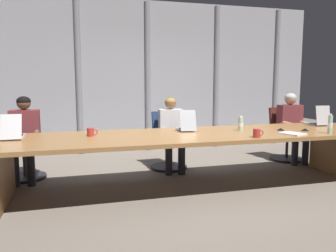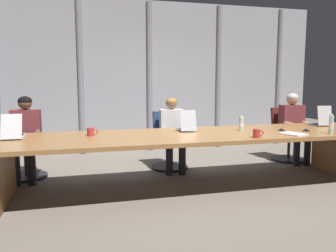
{
  "view_description": "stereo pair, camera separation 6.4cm",
  "coord_description": "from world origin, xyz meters",
  "px_view_note": "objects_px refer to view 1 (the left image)",
  "views": [
    {
      "loc": [
        -1.51,
        -4.17,
        1.42
      ],
      "look_at": [
        -0.31,
        0.11,
        0.84
      ],
      "focal_mm": 36.25,
      "sensor_mm": 36.0,
      "label": 1
    },
    {
      "loc": [
        -1.44,
        -4.19,
        1.42
      ],
      "look_at": [
        -0.31,
        0.11,
        0.84
      ],
      "focal_mm": 36.25,
      "sensor_mm": 36.0,
      "label": 2
    }
  ],
  "objects_px": {
    "conference_mic_left_side": "(281,129)",
    "spiral_notepad": "(293,134)",
    "person_left_end": "(24,133)",
    "office_chair_left_mid": "(168,147)",
    "water_bottle_primary": "(241,124)",
    "laptop_left_mid": "(186,126)",
    "office_chair_left_end": "(25,154)",
    "person_center": "(292,123)",
    "conference_mic_middle": "(305,130)",
    "laptop_center": "(318,121)",
    "person_left_mid": "(172,130)",
    "water_bottle_secondary": "(330,125)",
    "laptop_left_end": "(13,133)",
    "coffee_mug_far": "(257,133)",
    "office_chair_center": "(285,140)",
    "coffee_mug_near": "(91,132)"
  },
  "relations": [
    {
      "from": "conference_mic_left_side",
      "to": "spiral_notepad",
      "type": "xyz_separation_m",
      "value": [
        -0.05,
        -0.35,
        -0.01
      ]
    },
    {
      "from": "person_left_end",
      "to": "office_chair_left_mid",
      "type": "bearing_deg",
      "value": 94.67
    },
    {
      "from": "water_bottle_primary",
      "to": "laptop_left_mid",
      "type": "bearing_deg",
      "value": 163.18
    },
    {
      "from": "water_bottle_primary",
      "to": "office_chair_left_end",
      "type": "bearing_deg",
      "value": 160.68
    },
    {
      "from": "person_center",
      "to": "conference_mic_middle",
      "type": "bearing_deg",
      "value": -23.54
    },
    {
      "from": "laptop_center",
      "to": "person_center",
      "type": "xyz_separation_m",
      "value": [
        0.01,
        0.67,
        -0.1
      ]
    },
    {
      "from": "office_chair_left_mid",
      "to": "person_left_mid",
      "type": "distance_m",
      "value": 0.34
    },
    {
      "from": "person_center",
      "to": "conference_mic_middle",
      "type": "distance_m",
      "value": 1.3
    },
    {
      "from": "laptop_center",
      "to": "person_left_mid",
      "type": "bearing_deg",
      "value": 78.4
    },
    {
      "from": "water_bottle_secondary",
      "to": "person_center",
      "type": "bearing_deg",
      "value": 72.28
    },
    {
      "from": "laptop_left_end",
      "to": "office_chair_left_mid",
      "type": "distance_m",
      "value": 2.4
    },
    {
      "from": "person_center",
      "to": "coffee_mug_far",
      "type": "bearing_deg",
      "value": -42.06
    },
    {
      "from": "office_chair_center",
      "to": "coffee_mug_near",
      "type": "relative_size",
      "value": 7.01
    },
    {
      "from": "office_chair_center",
      "to": "conference_mic_left_side",
      "type": "xyz_separation_m",
      "value": [
        -0.9,
        -1.17,
        0.39
      ]
    },
    {
      "from": "coffee_mug_far",
      "to": "conference_mic_middle",
      "type": "height_order",
      "value": "coffee_mug_far"
    },
    {
      "from": "office_chair_left_mid",
      "to": "water_bottle_primary",
      "type": "relative_size",
      "value": 4.45
    },
    {
      "from": "office_chair_left_mid",
      "to": "conference_mic_middle",
      "type": "height_order",
      "value": "office_chair_left_mid"
    },
    {
      "from": "person_left_mid",
      "to": "spiral_notepad",
      "type": "height_order",
      "value": "person_left_mid"
    },
    {
      "from": "office_chair_left_end",
      "to": "water_bottle_secondary",
      "type": "relative_size",
      "value": 3.59
    },
    {
      "from": "person_left_mid",
      "to": "water_bottle_secondary",
      "type": "relative_size",
      "value": 4.41
    },
    {
      "from": "spiral_notepad",
      "to": "coffee_mug_far",
      "type": "bearing_deg",
      "value": 170.89
    },
    {
      "from": "laptop_left_end",
      "to": "person_center",
      "type": "height_order",
      "value": "person_center"
    },
    {
      "from": "office_chair_left_end",
      "to": "office_chair_center",
      "type": "xyz_separation_m",
      "value": [
        4.43,
        -0.0,
        0.0
      ]
    },
    {
      "from": "laptop_left_end",
      "to": "water_bottle_primary",
      "type": "height_order",
      "value": "laptop_left_end"
    },
    {
      "from": "laptop_left_mid",
      "to": "person_left_end",
      "type": "height_order",
      "value": "person_left_end"
    },
    {
      "from": "coffee_mug_near",
      "to": "spiral_notepad",
      "type": "relative_size",
      "value": 0.38
    },
    {
      "from": "water_bottle_primary",
      "to": "laptop_left_end",
      "type": "bearing_deg",
      "value": 176.39
    },
    {
      "from": "laptop_center",
      "to": "coffee_mug_near",
      "type": "xyz_separation_m",
      "value": [
        -3.51,
        -0.15,
        -0.01
      ]
    },
    {
      "from": "conference_mic_left_side",
      "to": "person_center",
      "type": "bearing_deg",
      "value": 48.1
    },
    {
      "from": "person_left_mid",
      "to": "office_chair_center",
      "type": "bearing_deg",
      "value": 98.94
    },
    {
      "from": "laptop_left_end",
      "to": "coffee_mug_near",
      "type": "height_order",
      "value": "laptop_left_end"
    },
    {
      "from": "laptop_left_mid",
      "to": "person_left_end",
      "type": "bearing_deg",
      "value": 80.2
    },
    {
      "from": "laptop_center",
      "to": "person_left_mid",
      "type": "xyz_separation_m",
      "value": [
        -2.21,
        0.66,
        -0.14
      ]
    },
    {
      "from": "laptop_left_end",
      "to": "coffee_mug_near",
      "type": "xyz_separation_m",
      "value": [
        0.92,
        -0.12,
        -0.01
      ]
    },
    {
      "from": "person_left_mid",
      "to": "water_bottle_primary",
      "type": "relative_size",
      "value": 5.58
    },
    {
      "from": "office_chair_left_end",
      "to": "person_left_end",
      "type": "distance_m",
      "value": 0.37
    },
    {
      "from": "coffee_mug_far",
      "to": "conference_mic_left_side",
      "type": "height_order",
      "value": "coffee_mug_far"
    },
    {
      "from": "laptop_left_mid",
      "to": "person_left_end",
      "type": "distance_m",
      "value": 2.3
    },
    {
      "from": "water_bottle_primary",
      "to": "conference_mic_left_side",
      "type": "relative_size",
      "value": 1.89
    },
    {
      "from": "laptop_center",
      "to": "conference_mic_left_side",
      "type": "relative_size",
      "value": 3.59
    },
    {
      "from": "laptop_center",
      "to": "coffee_mug_far",
      "type": "bearing_deg",
      "value": 122.55
    },
    {
      "from": "conference_mic_middle",
      "to": "office_chair_center",
      "type": "bearing_deg",
      "value": 65.35
    },
    {
      "from": "coffee_mug_far",
      "to": "person_left_end",
      "type": "bearing_deg",
      "value": 152.62
    },
    {
      "from": "spiral_notepad",
      "to": "office_chair_left_mid",
      "type": "bearing_deg",
      "value": 110.5
    },
    {
      "from": "laptop_center",
      "to": "office_chair_center",
      "type": "relative_size",
      "value": 0.42
    },
    {
      "from": "office_chair_left_mid",
      "to": "spiral_notepad",
      "type": "xyz_separation_m",
      "value": [
        1.27,
        -1.52,
        0.39
      ]
    },
    {
      "from": "office_chair_left_end",
      "to": "conference_mic_left_side",
      "type": "xyz_separation_m",
      "value": [
        3.52,
        -1.17,
        0.39
      ]
    },
    {
      "from": "water_bottle_primary",
      "to": "coffee_mug_near",
      "type": "relative_size",
      "value": 1.54
    },
    {
      "from": "laptop_left_end",
      "to": "person_center",
      "type": "relative_size",
      "value": 0.4
    },
    {
      "from": "laptop_center",
      "to": "person_left_end",
      "type": "xyz_separation_m",
      "value": [
        -4.39,
        0.67,
        -0.1
      ]
    }
  ]
}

